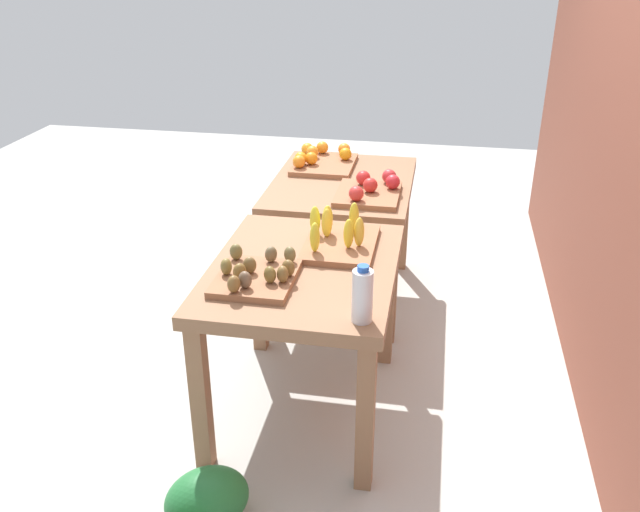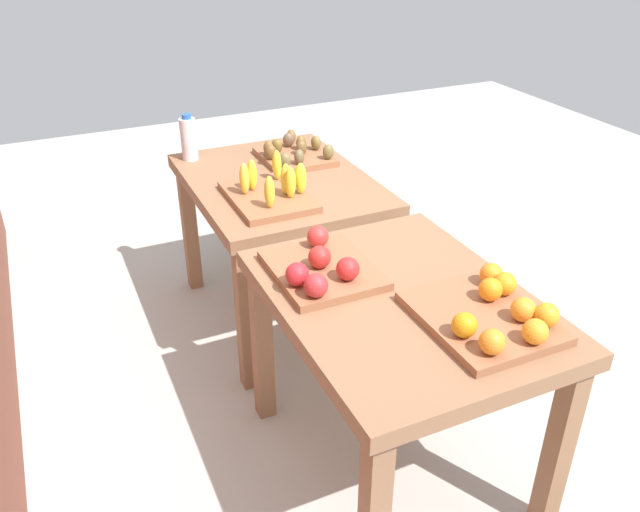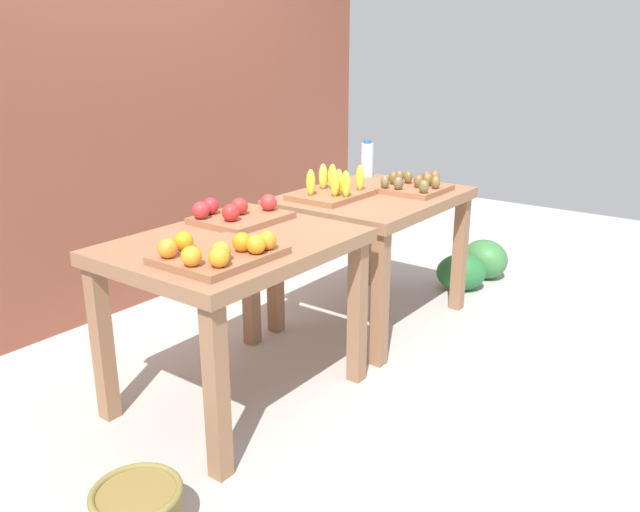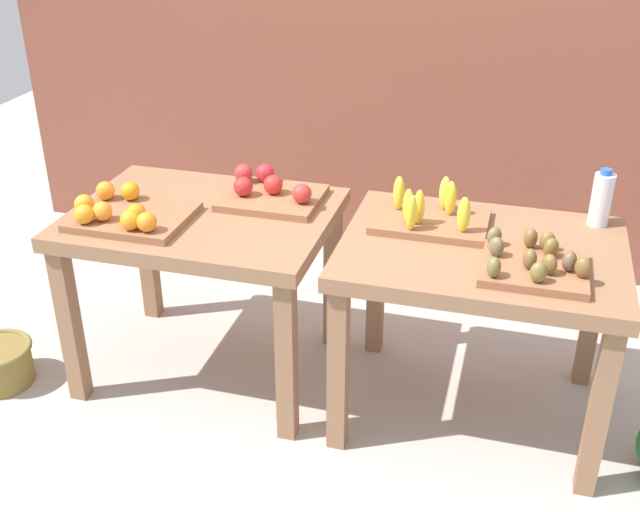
% 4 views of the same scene
% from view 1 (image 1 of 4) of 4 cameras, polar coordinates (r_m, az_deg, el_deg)
% --- Properties ---
extents(ground_plane, '(8.00, 8.00, 0.00)m').
position_cam_1_polar(ground_plane, '(3.80, 0.44, -7.34)').
color(ground_plane, '#AFAFA8').
extents(back_wall, '(4.40, 0.12, 3.00)m').
position_cam_1_polar(back_wall, '(3.29, 25.09, 13.32)').
color(back_wall, brown).
rests_on(back_wall, ground_plane).
extents(display_table_left, '(1.04, 0.80, 0.76)m').
position_cam_1_polar(display_table_left, '(4.00, 1.88, 4.85)').
color(display_table_left, '#8B6144').
rests_on(display_table_left, ground_plane).
extents(display_table_right, '(1.04, 0.80, 0.76)m').
position_cam_1_polar(display_table_right, '(3.00, -1.38, -2.71)').
color(display_table_right, '#8B6144').
rests_on(display_table_right, ground_plane).
extents(orange_bin, '(0.45, 0.36, 0.11)m').
position_cam_1_polar(orange_bin, '(4.21, 0.14, 8.09)').
color(orange_bin, '#935E3F').
rests_on(orange_bin, display_table_left).
extents(apple_bin, '(0.42, 0.35, 0.11)m').
position_cam_1_polar(apple_bin, '(3.72, 4.27, 5.57)').
color(apple_bin, '#935E3F').
rests_on(apple_bin, display_table_left).
extents(banana_crate, '(0.44, 0.32, 0.17)m').
position_cam_1_polar(banana_crate, '(3.10, 1.59, 1.52)').
color(banana_crate, '#935E3F').
rests_on(banana_crate, display_table_right).
extents(kiwi_bin, '(0.37, 0.33, 0.10)m').
position_cam_1_polar(kiwi_bin, '(2.81, -5.37, -1.55)').
color(kiwi_bin, '#935E3F').
rests_on(kiwi_bin, display_table_right).
extents(water_bottle, '(0.08, 0.08, 0.23)m').
position_cam_1_polar(water_bottle, '(2.49, 3.58, -3.32)').
color(water_bottle, silver).
rests_on(water_bottle, display_table_right).
extents(wicker_basket, '(0.30, 0.30, 0.18)m').
position_cam_1_polar(wicker_basket, '(5.04, -0.69, 2.63)').
color(wicker_basket, olive).
rests_on(wicker_basket, ground_plane).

